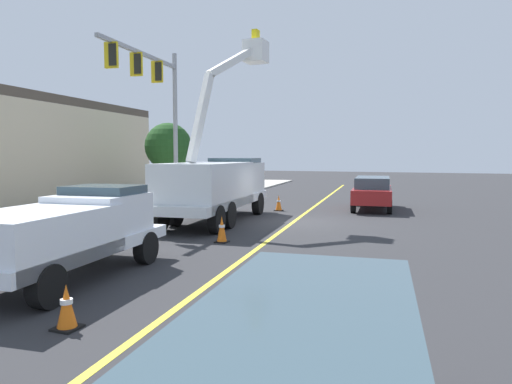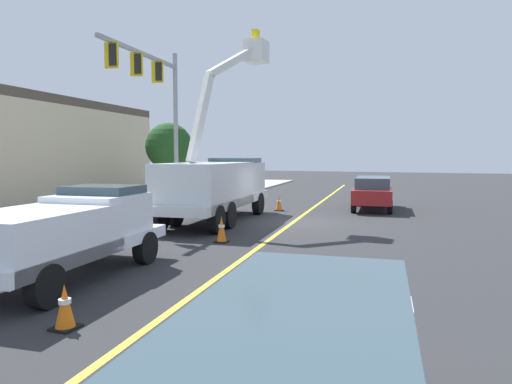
% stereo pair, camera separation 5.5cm
% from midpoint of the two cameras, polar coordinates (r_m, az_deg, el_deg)
% --- Properties ---
extents(ground, '(120.00, 120.00, 0.00)m').
position_cam_midpoint_polar(ground, '(19.73, 4.57, -3.70)').
color(ground, '#2D2D30').
extents(sidewalk_far_side, '(60.07, 9.37, 0.12)m').
position_cam_midpoint_polar(sidewalk_far_side, '(22.46, -15.06, -2.68)').
color(sidewalk_far_side, '#B2ADA3').
rests_on(sidewalk_far_side, ground).
extents(lane_centre_stripe, '(49.78, 4.98, 0.01)m').
position_cam_midpoint_polar(lane_centre_stripe, '(19.73, 4.57, -3.69)').
color(lane_centre_stripe, yellow).
rests_on(lane_centre_stripe, ground).
extents(utility_bucket_truck, '(8.40, 3.55, 8.10)m').
position_cam_midpoint_polar(utility_bucket_truck, '(19.78, -4.95, 1.09)').
color(utility_bucket_truck, silver).
rests_on(utility_bucket_truck, ground).
extents(service_pickup_truck, '(5.78, 2.63, 2.06)m').
position_cam_midpoint_polar(service_pickup_truck, '(11.36, -22.40, -4.48)').
color(service_pickup_truck, white).
rests_on(service_pickup_truck, ground).
extents(passing_minivan, '(4.96, 2.35, 1.69)m').
position_cam_midpoint_polar(passing_minivan, '(24.77, 14.08, 0.13)').
color(passing_minivan, maroon).
rests_on(passing_minivan, ground).
extents(traffic_cone_leading, '(0.40, 0.40, 0.75)m').
position_cam_midpoint_polar(traffic_cone_leading, '(8.37, -22.47, -12.98)').
color(traffic_cone_leading, black).
rests_on(traffic_cone_leading, ground).
extents(traffic_cone_mid_front, '(0.40, 0.40, 0.86)m').
position_cam_midpoint_polar(traffic_cone_mid_front, '(15.11, -4.33, -4.62)').
color(traffic_cone_mid_front, black).
rests_on(traffic_cone_mid_front, ground).
extents(traffic_cone_mid_rear, '(0.40, 0.40, 0.81)m').
position_cam_midpoint_polar(traffic_cone_mid_rear, '(23.56, 2.75, -1.36)').
color(traffic_cone_mid_rear, black).
rests_on(traffic_cone_mid_rear, ground).
extents(traffic_signal_mast, '(6.70, 0.94, 7.94)m').
position_cam_midpoint_polar(traffic_signal_mast, '(22.47, -12.33, 11.72)').
color(traffic_signal_mast, gray).
rests_on(traffic_signal_mast, ground).
extents(street_tree_right, '(2.86, 2.86, 4.79)m').
position_cam_midpoint_polar(street_tree_right, '(28.84, -10.80, 5.51)').
color(street_tree_right, brown).
rests_on(street_tree_right, ground).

